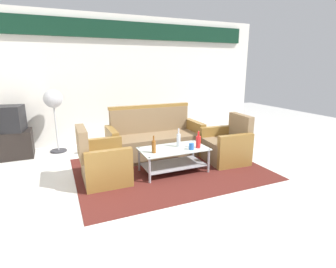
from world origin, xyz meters
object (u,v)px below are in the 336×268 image
object	(u,v)px
cup	(191,146)
television	(5,119)
coffee_table	(174,156)
bottle_clear	(179,140)
couch	(155,140)
armchair_left	(103,163)
bottle_brown	(154,146)
armchair_right	(227,146)
bottle_red	(198,141)
tv_stand	(9,145)
pedestal_fan	(53,102)

from	to	relation	value
cup	television	distance (m)	3.48
coffee_table	bottle_clear	size ratio (longest dim) A/B	3.58
couch	bottle_clear	bearing A→B (deg)	97.35
couch	armchair_left	size ratio (longest dim) A/B	2.12
television	bottle_clear	bearing A→B (deg)	156.68
bottle_clear	coffee_table	bearing A→B (deg)	-153.11
couch	television	size ratio (longest dim) A/B	2.68
bottle_brown	armchair_right	bearing A→B (deg)	5.87
couch	coffee_table	bearing A→B (deg)	89.37
couch	bottle_red	bearing A→B (deg)	110.30
armchair_left	bottle_red	bearing A→B (deg)	81.90
armchair_left	tv_stand	xyz separation A→B (m)	(-1.44, 1.77, -0.03)
couch	tv_stand	world-z (taller)	couch
coffee_table	bottle_red	bearing A→B (deg)	-18.20
bottle_clear	bottle_red	bearing A→B (deg)	-34.80
coffee_table	bottle_clear	xyz separation A→B (m)	(0.12, 0.06, 0.26)
bottle_red	armchair_right	bearing A→B (deg)	15.48
coffee_table	pedestal_fan	size ratio (longest dim) A/B	0.87
coffee_table	bottle_brown	world-z (taller)	bottle_brown
armchair_right	coffee_table	distance (m)	1.10
armchair_right	bottle_red	distance (m)	0.77
armchair_right	bottle_brown	world-z (taller)	armchair_right
bottle_clear	television	size ratio (longest dim) A/B	0.46
bottle_clear	television	xyz separation A→B (m)	(-2.68, 1.82, 0.23)
cup	pedestal_fan	size ratio (longest dim) A/B	0.08
tv_stand	television	world-z (taller)	television
armchair_right	couch	bearing A→B (deg)	56.44
pedestal_fan	tv_stand	bearing A→B (deg)	-176.61
couch	armchair_right	size ratio (longest dim) A/B	2.12
armchair_right	bottle_red	size ratio (longest dim) A/B	3.07
armchair_left	television	bearing A→B (deg)	-140.46
cup	coffee_table	bearing A→B (deg)	145.44
cup	pedestal_fan	world-z (taller)	pedestal_fan
cup	tv_stand	bearing A→B (deg)	144.00
armchair_right	cup	bearing A→B (deg)	108.81
bottle_clear	tv_stand	world-z (taller)	bottle_clear
couch	tv_stand	size ratio (longest dim) A/B	2.25
bottle_brown	television	distance (m)	2.95
coffee_table	television	xyz separation A→B (m)	(-2.57, 1.88, 0.49)
cup	tv_stand	xyz separation A→B (m)	(-2.80, 2.04, -0.20)
armchair_right	bottle_brown	bearing A→B (deg)	99.36
coffee_table	cup	size ratio (longest dim) A/B	11.00
television	pedestal_fan	bearing A→B (deg)	-166.00
coffee_table	tv_stand	distance (m)	3.18
armchair_right	bottle_red	xyz separation A→B (m)	(-0.71, -0.20, 0.23)
armchair_left	coffee_table	world-z (taller)	armchair_left
bottle_clear	cup	world-z (taller)	bottle_clear
bottle_brown	tv_stand	distance (m)	2.95
tv_stand	television	distance (m)	0.50
couch	bottle_clear	world-z (taller)	couch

